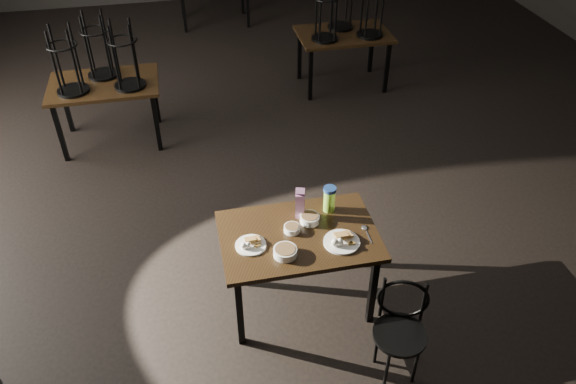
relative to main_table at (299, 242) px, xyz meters
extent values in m
plane|color=black|center=(0.55, 1.58, -0.67)|extent=(12.00, 12.00, 0.00)
cube|color=black|center=(0.00, 0.00, 0.06)|extent=(1.20, 0.80, 0.04)
cube|color=black|center=(-0.52, -0.32, -0.32)|extent=(0.05, 0.05, 0.71)
cube|color=black|center=(0.52, -0.32, -0.32)|extent=(0.05, 0.05, 0.71)
cube|color=black|center=(-0.52, 0.32, -0.32)|extent=(0.05, 0.05, 0.71)
cube|color=black|center=(0.52, 0.32, -0.32)|extent=(0.05, 0.05, 0.71)
cylinder|color=white|center=(-0.38, -0.05, 0.09)|extent=(0.23, 0.23, 0.01)
cube|color=olive|center=(-0.37, -0.02, 0.13)|extent=(0.08, 0.08, 0.04)
cube|color=olive|center=(-0.35, -0.02, 0.13)|extent=(0.10, 0.10, 0.03)
ellipsoid|color=white|center=(-0.43, -0.09, 0.12)|extent=(0.04, 0.04, 0.06)
ellipsoid|color=white|center=(-0.40, -0.09, 0.12)|extent=(0.04, 0.04, 0.06)
cylinder|color=white|center=(0.29, -0.16, 0.09)|extent=(0.27, 0.27, 0.02)
cube|color=olive|center=(0.30, -0.12, 0.14)|extent=(0.10, 0.10, 0.05)
cube|color=olive|center=(0.33, -0.12, 0.14)|extent=(0.11, 0.11, 0.03)
ellipsoid|color=white|center=(0.23, -0.20, 0.13)|extent=(0.05, 0.05, 0.07)
ellipsoid|color=white|center=(0.26, -0.20, 0.13)|extent=(0.05, 0.05, 0.07)
cylinder|color=white|center=(-0.04, 0.04, 0.10)|extent=(0.12, 0.12, 0.05)
cylinder|color=brown|center=(-0.04, 0.04, 0.12)|extent=(0.11, 0.11, 0.01)
cylinder|color=white|center=(0.11, 0.12, 0.11)|extent=(0.15, 0.15, 0.06)
cylinder|color=brown|center=(0.11, 0.12, 0.13)|extent=(0.13, 0.13, 0.01)
cylinder|color=white|center=(-0.15, -0.20, 0.11)|extent=(0.17, 0.17, 0.06)
cylinder|color=brown|center=(-0.15, -0.20, 0.13)|extent=(0.15, 0.15, 0.01)
cube|color=#81176A|center=(0.05, 0.20, 0.19)|extent=(0.09, 0.09, 0.23)
cube|color=#81176A|center=(0.05, 0.20, 0.33)|extent=(0.09, 0.09, 0.07)
cylinder|color=#A4EC45|center=(0.30, 0.23, 0.18)|extent=(0.11, 0.11, 0.19)
cylinder|color=navy|center=(0.30, 0.23, 0.29)|extent=(0.13, 0.13, 0.03)
ellipsoid|color=silver|center=(0.51, -0.03, 0.08)|extent=(0.04, 0.06, 0.01)
cube|color=silver|center=(0.51, -0.14, 0.08)|extent=(0.01, 0.14, 0.00)
cylinder|color=black|center=(0.54, -0.82, -0.24)|extent=(0.38, 0.38, 0.03)
torus|color=black|center=(0.60, -0.67, -0.05)|extent=(0.35, 0.15, 0.37)
cylinder|color=black|center=(0.65, -0.71, -0.46)|extent=(0.02, 0.02, 0.43)
cylinder|color=black|center=(0.43, -0.71, -0.46)|extent=(0.02, 0.02, 0.43)
cylinder|color=black|center=(0.43, -0.93, -0.46)|extent=(0.02, 0.02, 0.43)
cylinder|color=black|center=(0.65, -0.93, -0.46)|extent=(0.02, 0.02, 0.43)
cylinder|color=slate|center=(-2.22, -0.47, -0.48)|extent=(0.02, 0.02, 0.39)
cube|color=black|center=(-1.58, 2.87, 0.06)|extent=(1.20, 0.80, 0.04)
cube|color=black|center=(-2.10, 2.55, -0.32)|extent=(0.05, 0.05, 0.71)
cube|color=black|center=(-1.06, 2.55, -0.32)|extent=(0.05, 0.05, 0.71)
cube|color=black|center=(-2.10, 3.19, -0.32)|extent=(0.05, 0.05, 0.71)
cube|color=black|center=(-1.06, 3.19, -0.32)|extent=(0.05, 0.05, 0.71)
cylinder|color=black|center=(-1.88, 2.72, 0.09)|extent=(0.34, 0.34, 0.03)
torus|color=black|center=(-1.88, 2.72, 0.59)|extent=(0.32, 0.32, 0.02)
cylinder|color=black|center=(-1.78, 2.82, 0.46)|extent=(0.03, 0.03, 0.70)
cylinder|color=black|center=(-1.98, 2.82, 0.46)|extent=(0.03, 0.03, 0.70)
cylinder|color=black|center=(-1.98, 2.62, 0.46)|extent=(0.03, 0.03, 0.70)
cylinder|color=black|center=(-1.78, 2.62, 0.46)|extent=(0.03, 0.03, 0.70)
cylinder|color=black|center=(-1.28, 2.72, 0.09)|extent=(0.34, 0.34, 0.03)
torus|color=black|center=(-1.28, 2.72, 0.59)|extent=(0.32, 0.32, 0.02)
cylinder|color=black|center=(-1.18, 2.82, 0.46)|extent=(0.03, 0.03, 0.70)
cylinder|color=black|center=(-1.38, 2.82, 0.46)|extent=(0.03, 0.03, 0.70)
cylinder|color=black|center=(-1.38, 2.62, 0.46)|extent=(0.03, 0.03, 0.70)
cylinder|color=black|center=(-1.18, 2.62, 0.46)|extent=(0.03, 0.03, 0.70)
cylinder|color=black|center=(-1.58, 3.05, 0.09)|extent=(0.34, 0.34, 0.03)
torus|color=black|center=(-1.58, 3.05, 0.59)|extent=(0.32, 0.32, 0.02)
cylinder|color=black|center=(-1.48, 3.15, 0.46)|extent=(0.03, 0.03, 0.70)
cylinder|color=black|center=(-1.68, 3.15, 0.46)|extent=(0.03, 0.03, 0.70)
cylinder|color=black|center=(-1.68, 2.95, 0.46)|extent=(0.03, 0.03, 0.70)
cylinder|color=black|center=(-1.48, 2.95, 0.46)|extent=(0.03, 0.03, 0.70)
cube|color=black|center=(1.44, 3.68, 0.06)|extent=(1.20, 0.80, 0.04)
cube|color=black|center=(0.92, 3.36, -0.32)|extent=(0.05, 0.05, 0.71)
cube|color=black|center=(1.96, 3.36, -0.32)|extent=(0.05, 0.05, 0.71)
cube|color=black|center=(0.92, 4.00, -0.32)|extent=(0.05, 0.05, 0.71)
cube|color=black|center=(1.96, 4.00, -0.32)|extent=(0.05, 0.05, 0.71)
cylinder|color=black|center=(1.14, 3.53, 0.09)|extent=(0.34, 0.34, 0.03)
cylinder|color=black|center=(1.24, 3.63, 0.46)|extent=(0.03, 0.03, 0.70)
cylinder|color=black|center=(1.04, 3.63, 0.46)|extent=(0.03, 0.03, 0.70)
cylinder|color=black|center=(1.04, 3.43, 0.46)|extent=(0.03, 0.03, 0.70)
cylinder|color=black|center=(1.24, 3.43, 0.46)|extent=(0.03, 0.03, 0.70)
cylinder|color=black|center=(1.74, 3.53, 0.09)|extent=(0.34, 0.34, 0.03)
cylinder|color=black|center=(1.84, 3.63, 0.46)|extent=(0.03, 0.03, 0.70)
cylinder|color=black|center=(1.64, 3.63, 0.46)|extent=(0.03, 0.03, 0.70)
cylinder|color=black|center=(1.64, 3.43, 0.46)|extent=(0.03, 0.03, 0.70)
cylinder|color=black|center=(1.84, 3.43, 0.46)|extent=(0.03, 0.03, 0.70)
cylinder|color=black|center=(1.44, 3.86, 0.09)|extent=(0.34, 0.34, 0.03)
cylinder|color=black|center=(1.34, 3.76, 0.46)|extent=(0.03, 0.03, 0.70)
cylinder|color=black|center=(1.54, 3.76, 0.46)|extent=(0.03, 0.03, 0.70)
cube|color=black|center=(-0.54, 6.01, -0.32)|extent=(0.05, 0.05, 0.71)
cube|color=black|center=(0.50, 6.01, -0.32)|extent=(0.05, 0.05, 0.71)
camera|label=1|loc=(-0.73, -3.07, 2.96)|focal=35.00mm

